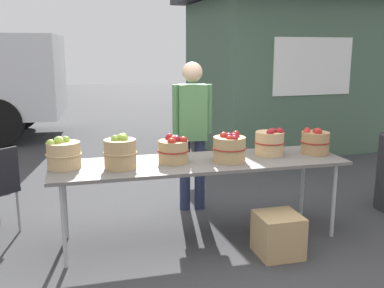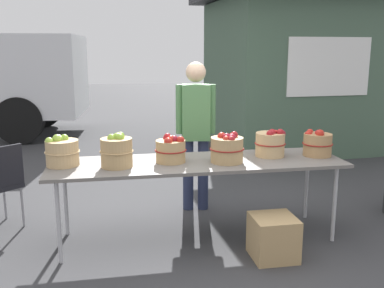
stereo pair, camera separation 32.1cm
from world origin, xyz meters
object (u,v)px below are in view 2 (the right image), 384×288
Objects in this scene: produce_crate at (273,237)px; apple_basket_green_0 at (62,152)px; apple_basket_red_1 at (227,148)px; vendor_adult at (196,125)px; apple_basket_green_1 at (117,151)px; apple_basket_red_2 at (271,143)px; apple_basket_red_0 at (171,149)px; apple_basket_red_3 at (317,144)px; market_table at (198,165)px.

apple_basket_green_0 is at bearing 161.53° from produce_crate.
apple_basket_red_1 is 0.87m from vendor_adult.
apple_basket_red_2 is at bearing 5.40° from apple_basket_green_1.
produce_crate is at bearing -19.61° from apple_basket_green_1.
apple_basket_red_3 is (1.43, -0.01, -0.00)m from apple_basket_red_0.
produce_crate is (-0.17, -0.60, -0.69)m from apple_basket_red_2.
vendor_adult is (-0.60, 0.70, 0.09)m from apple_basket_red_2.
apple_basket_red_2 is 0.93m from vendor_adult.
apple_basket_red_1 is (0.50, -0.10, 0.01)m from apple_basket_red_0.
apple_basket_green_1 reaches higher than apple_basket_red_1.
vendor_adult is at bearing 80.67° from market_table.
produce_crate is (1.77, -0.59, -0.69)m from apple_basket_green_0.
apple_basket_red_2 reaches higher than market_table.
apple_basket_green_0 reaches higher than apple_basket_red_1.
apple_basket_red_2 is at bearing 137.71° from vendor_adult.
market_table is at bearing 162.57° from apple_basket_red_1.
apple_basket_red_1 is 0.19× the size of vendor_adult.
apple_basket_red_3 is (1.91, 0.08, -0.02)m from apple_basket_green_1.
produce_crate is (0.56, -0.52, -0.53)m from market_table.
apple_basket_red_1 is at bearing -17.43° from market_table.
apple_basket_red_1 is 1.09× the size of apple_basket_red_3.
apple_basket_red_0 is 0.98× the size of apple_basket_red_2.
apple_basket_red_2 is (0.73, 0.07, 0.16)m from market_table.
apple_basket_red_2 is 1.03× the size of apple_basket_red_3.
vendor_adult reaches higher than apple_basket_green_0.
apple_basket_red_1 reaches higher than produce_crate.
apple_basket_green_0 is (-1.21, 0.07, 0.16)m from market_table.
apple_basket_red_0 is 0.92× the size of apple_basket_red_1.
market_table is at bearing -4.39° from apple_basket_red_0.
produce_crate is at bearing 115.46° from vendor_adult.
apple_basket_green_1 is 1.20m from vendor_adult.
apple_basket_red_0 is 1.43m from apple_basket_red_3.
apple_basket_red_2 is (1.94, 0.01, -0.00)m from apple_basket_green_0.
apple_basket_red_2 is at bearing 18.13° from apple_basket_red_1.
apple_basket_green_0 reaches higher than market_table.
apple_basket_red_3 is at bearing -7.66° from apple_basket_red_2.
apple_basket_red_0 is (0.96, -0.05, -0.01)m from apple_basket_green_0.
market_table is 0.82m from vendor_adult.
apple_basket_green_0 reaches higher than apple_basket_red_0.
produce_crate is at bearing -18.47° from apple_basket_green_0.
vendor_adult is (-1.05, 0.76, 0.09)m from apple_basket_red_3.
apple_basket_red_0 is at bearing 145.99° from produce_crate.
market_table is 9.07× the size of apple_basket_red_2.
apple_basket_green_1 is 1.04× the size of apple_basket_red_3.
apple_basket_red_2 is (0.47, 0.15, -0.00)m from apple_basket_red_1.
apple_basket_green_1 is 1.04× the size of apple_basket_red_0.
apple_basket_green_1 is at bearing -177.69° from apple_basket_red_3.
vendor_adult reaches higher than apple_basket_green_1.
produce_crate is (0.43, -1.30, -0.78)m from vendor_adult.
produce_crate is at bearing -34.01° from apple_basket_red_0.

